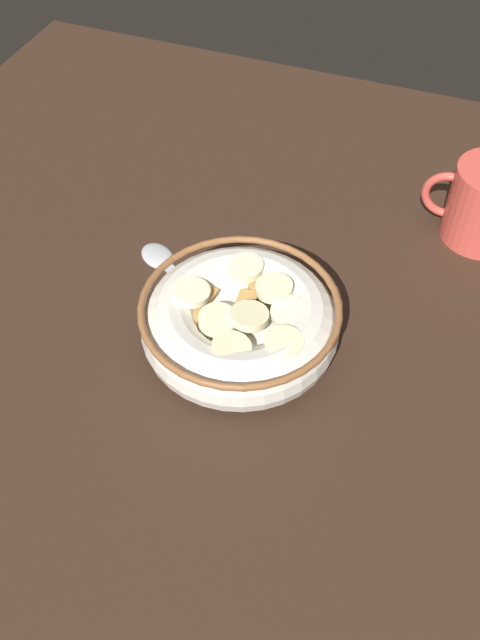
# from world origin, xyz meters

# --- Properties ---
(ground_plane) EXTENTS (0.90, 0.90, 0.02)m
(ground_plane) POSITION_xyz_m (0.00, 0.00, -0.01)
(ground_plane) COLOR #332116
(cereal_bowl) EXTENTS (0.16, 0.16, 0.05)m
(cereal_bowl) POSITION_xyz_m (-0.00, -0.00, 0.03)
(cereal_bowl) COLOR silver
(cereal_bowl) RESTS_ON ground_plane
(spoon) EXTENTS (0.12, 0.09, 0.01)m
(spoon) POSITION_xyz_m (0.09, -0.06, 0.00)
(spoon) COLOR #B7B7BC
(spoon) RESTS_ON ground_plane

